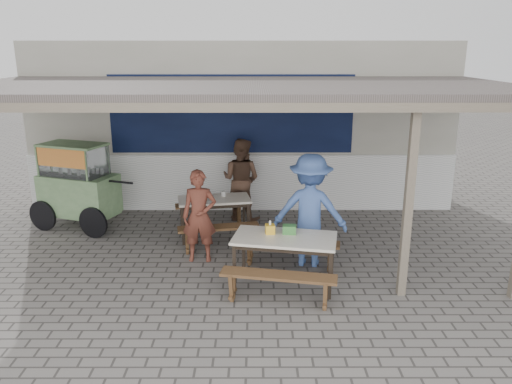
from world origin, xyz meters
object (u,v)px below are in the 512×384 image
object	(u,v)px
bench_left_wall	(211,209)
tissue_box	(270,229)
patron_wall_side	(241,179)
patron_right_table	(310,210)
table_right	(285,242)
condiment_bowl	(201,196)
condiment_jar	(223,194)
donation_box	(289,229)
bench_right_wall	(289,247)
bench_right_street	(278,282)
vendor_cart	(77,183)
table_left	(214,203)
patron_street_side	(199,216)
bench_left_street	(219,233)

from	to	relation	value
bench_left_wall	tissue_box	world-z (taller)	tissue_box
patron_wall_side	patron_right_table	bearing A→B (deg)	141.80
table_right	condiment_bowl	size ratio (longest dim) A/B	8.37
tissue_box	condiment_jar	xyz separation A→B (m)	(-0.80, 1.92, -0.02)
bench_left_wall	donation_box	world-z (taller)	donation_box
bench_right_wall	condiment_bowl	xyz separation A→B (m)	(-1.52, 1.38, 0.43)
bench_right_street	vendor_cart	size ratio (longest dim) A/B	0.76
bench_right_wall	patron_right_table	size ratio (longest dim) A/B	0.88
table_right	condiment_jar	distance (m)	2.29
table_left	patron_street_side	size ratio (longest dim) A/B	0.91
table_right	patron_right_table	xyz separation A→B (m)	(0.44, 0.74, 0.23)
bench_left_street	donation_box	bearing A→B (deg)	-55.85
vendor_cart	donation_box	xyz separation A→B (m)	(3.88, -2.32, -0.08)
patron_wall_side	patron_right_table	xyz separation A→B (m)	(1.15, -2.20, 0.07)
table_left	patron_right_table	world-z (taller)	patron_right_table
patron_street_side	table_right	bearing A→B (deg)	-34.33
vendor_cart	patron_wall_side	xyz separation A→B (m)	(3.10, 0.50, -0.06)
patron_right_table	bench_right_street	bearing A→B (deg)	79.16
bench_left_street	bench_right_street	world-z (taller)	same
table_right	bench_right_street	world-z (taller)	table_right
bench_left_wall	bench_left_street	bearing A→B (deg)	-90.00
table_left	condiment_jar	bearing A→B (deg)	33.80
bench_right_wall	patron_right_table	distance (m)	0.66
patron_right_table	bench_left_wall	bearing A→B (deg)	-34.73
tissue_box	patron_street_side	bearing A→B (deg)	145.83
bench_left_street	patron_wall_side	distance (m)	1.79
patron_right_table	tissue_box	size ratio (longest dim) A/B	13.46
patron_street_side	patron_right_table	bearing A→B (deg)	-5.10
bench_left_street	patron_wall_side	bearing A→B (deg)	68.22
bench_right_street	patron_wall_side	distance (m)	3.63
bench_right_wall	patron_wall_side	bearing A→B (deg)	120.17
condiment_jar	tissue_box	bearing A→B (deg)	-67.37
patron_street_side	condiment_bowl	size ratio (longest dim) A/B	8.00
patron_street_side	patron_wall_side	world-z (taller)	patron_wall_side
bench_left_wall	vendor_cart	distance (m)	2.59
bench_left_wall	bench_right_wall	xyz separation A→B (m)	(1.40, -1.94, 0.01)
table_left	condiment_bowl	world-z (taller)	condiment_bowl
bench_right_wall	patron_street_side	distance (m)	1.52
patron_street_side	donation_box	size ratio (longest dim) A/B	7.80
bench_left_wall	tissue_box	xyz separation A→B (m)	(1.07, -2.40, 0.48)
vendor_cart	patron_right_table	world-z (taller)	patron_right_table
patron_street_side	bench_left_wall	bearing A→B (deg)	88.36
bench_right_street	donation_box	size ratio (longest dim) A/B	8.21
donation_box	condiment_bowl	xyz separation A→B (m)	(-1.48, 1.85, -0.04)
table_left	bench_left_wall	xyz separation A→B (m)	(-0.12, 0.64, -0.33)
table_right	condiment_jar	size ratio (longest dim) A/B	17.34
bench_left_wall	bench_right_street	xyz separation A→B (m)	(1.17, -3.14, 0.01)
donation_box	condiment_bowl	world-z (taller)	donation_box
bench_right_wall	vendor_cart	bearing A→B (deg)	165.61
bench_left_wall	condiment_jar	size ratio (longest dim) A/B	15.44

